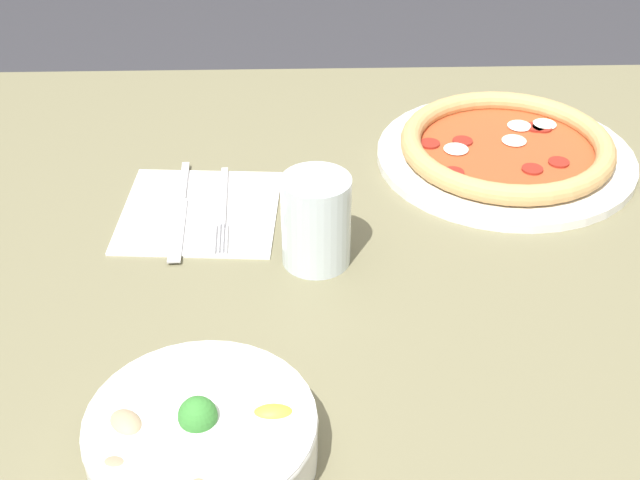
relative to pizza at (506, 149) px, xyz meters
The scene contains 7 objects.
dining_table 0.27m from the pizza, 45.83° to the left, with size 1.21×0.92×0.74m.
pizza is the anchor object (origin of this frame).
bowl 0.59m from the pizza, 54.37° to the left, with size 0.19×0.19×0.07m.
napkin 0.40m from the pizza, 15.95° to the left, with size 0.19×0.19×0.00m.
fork 0.37m from the pizza, 16.81° to the left, with size 0.02×0.18×0.00m.
knife 0.42m from the pizza, 13.88° to the left, with size 0.02×0.21×0.01m.
glass 0.32m from the pizza, 39.86° to the left, with size 0.07×0.07×0.10m.
Camera 1 is at (0.10, 0.81, 1.31)m, focal length 50.00 mm.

